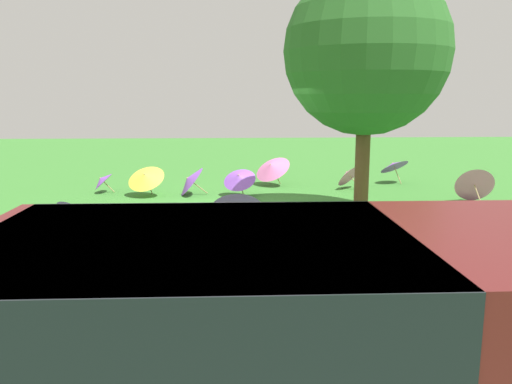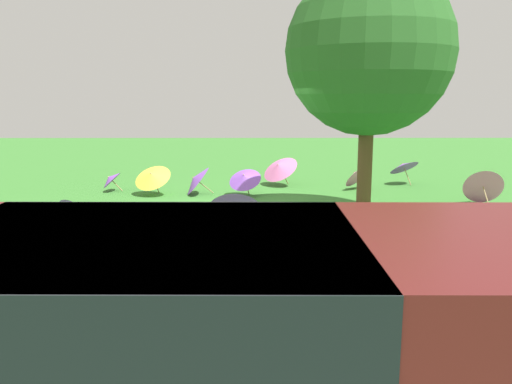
% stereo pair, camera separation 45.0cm
% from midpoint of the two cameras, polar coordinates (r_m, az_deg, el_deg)
% --- Properties ---
extents(ground, '(40.00, 40.00, 0.00)m').
position_cam_midpoint_polar(ground, '(10.43, -3.02, -2.43)').
color(ground, '#387A2D').
extents(van_dark, '(4.62, 2.16, 1.53)m').
position_cam_midpoint_polar(van_dark, '(3.27, 2.91, -15.24)').
color(van_dark, '#591919').
rests_on(van_dark, ground).
extents(shade_tree, '(3.20, 3.20, 4.80)m').
position_cam_midpoint_polar(shade_tree, '(10.26, 10.99, 15.09)').
color(shade_tree, brown).
rests_on(shade_tree, ground).
extents(parasol_purple_0, '(0.73, 0.68, 0.58)m').
position_cam_midpoint_polar(parasol_purple_0, '(10.06, -21.04, -1.77)').
color(parasol_purple_0, tan).
rests_on(parasol_purple_0, ground).
extents(parasol_purple_1, '(1.07, 1.05, 0.76)m').
position_cam_midpoint_polar(parasol_purple_1, '(14.54, 14.29, 2.94)').
color(parasol_purple_1, tan).
rests_on(parasol_purple_1, ground).
extents(parasol_purple_2, '(0.93, 0.90, 0.87)m').
position_cam_midpoint_polar(parasol_purple_2, '(8.82, -3.60, -1.66)').
color(parasol_purple_2, tan).
rests_on(parasol_purple_2, ground).
extents(parasol_pink_3, '(0.95, 0.95, 0.71)m').
position_cam_midpoint_polar(parasol_pink_3, '(13.41, 9.33, 2.01)').
color(parasol_pink_3, tan).
rests_on(parasol_pink_3, ground).
extents(parasol_blue_0, '(1.23, 1.22, 0.82)m').
position_cam_midpoint_polar(parasol_blue_0, '(8.03, 22.64, -3.88)').
color(parasol_blue_0, tan).
rests_on(parasol_blue_0, ground).
extents(parasol_pink_4, '(1.30, 1.30, 0.86)m').
position_cam_midpoint_polar(parasol_pink_4, '(13.65, 0.82, 2.81)').
color(parasol_pink_4, tan).
rests_on(parasol_pink_4, ground).
extents(parasol_blue_1, '(0.80, 0.70, 0.62)m').
position_cam_midpoint_polar(parasol_blue_1, '(7.43, 3.44, -5.27)').
color(parasol_blue_1, tan).
rests_on(parasol_blue_1, ground).
extents(parasol_purple_3, '(0.57, 0.60, 0.56)m').
position_cam_midpoint_polar(parasol_purple_3, '(13.29, -17.79, 1.29)').
color(parasol_purple_3, tan).
rests_on(parasol_purple_3, ground).
extents(parasol_pink_5, '(0.95, 0.97, 0.86)m').
position_cam_midpoint_polar(parasol_pink_5, '(12.52, 22.23, 0.97)').
color(parasol_pink_5, tan).
rests_on(parasol_pink_5, ground).
extents(parasol_purple_5, '(0.98, 0.95, 0.75)m').
position_cam_midpoint_polar(parasol_purple_5, '(12.15, -2.97, 1.62)').
color(parasol_purple_5, tan).
rests_on(parasol_purple_5, ground).
extents(parasol_yellow_2, '(1.09, 1.05, 0.79)m').
position_cam_midpoint_polar(parasol_yellow_2, '(12.49, -13.29, 1.68)').
color(parasol_yellow_2, tan).
rests_on(parasol_yellow_2, ground).
extents(parasol_purple_6, '(0.80, 0.90, 0.75)m').
position_cam_midpoint_polar(parasol_purple_6, '(12.46, -8.48, 1.35)').
color(parasol_purple_6, tan).
rests_on(parasol_purple_6, ground).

